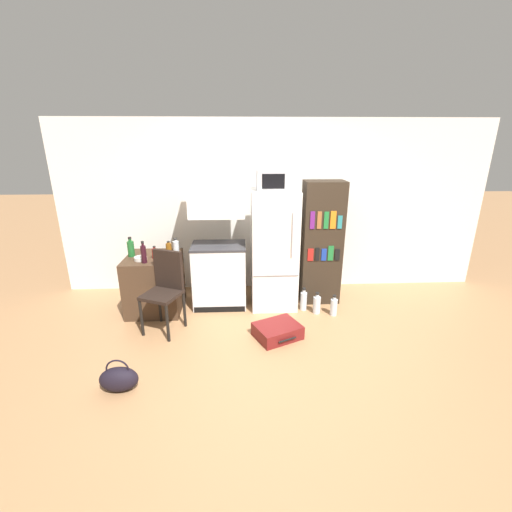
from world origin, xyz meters
The scene contains 19 objects.
ground_plane centered at (0.00, 0.00, 0.00)m, with size 24.00×24.00×0.00m, color #A3754C.
wall_back centered at (0.20, 2.00, 1.27)m, with size 6.40×0.10×2.54m.
side_table centered at (-1.50, 1.24, 0.38)m, with size 0.69×0.72×0.77m.
kitchen_hutch centered at (-0.62, 1.34, 0.93)m, with size 0.74×0.52×2.00m.
refrigerator centered at (0.13, 1.31, 0.81)m, with size 0.61×0.60×1.63m.
microwave centered at (0.13, 1.31, 1.76)m, with size 0.48×0.38×0.26m.
bookshelf centered at (0.81, 1.42, 0.86)m, with size 0.55×0.36×1.73m.
bottle_amber_beer centered at (-1.32, 1.47, 0.83)m, with size 0.08×0.08×0.14m.
bottle_clear_short centered at (-1.22, 1.45, 0.85)m, with size 0.08×0.08×0.19m.
bottle_green_tall centered at (-1.77, 1.26, 0.88)m, with size 0.09×0.09×0.27m.
bottle_wine_dark centered at (-1.54, 1.00, 0.89)m, with size 0.07×0.07×0.28m.
bottle_ketchup_red centered at (-1.44, 1.16, 0.84)m, with size 0.07×0.07×0.17m.
bowl centered at (-1.61, 1.10, 0.79)m, with size 0.16×0.16×0.04m.
chair centered at (-1.24, 0.73, 0.59)m, with size 0.53×0.53×0.99m.
suitcase_large_flat centered at (0.10, 0.44, 0.08)m, with size 0.63×0.58×0.16m.
handbag centered at (-1.48, -0.41, 0.12)m, with size 0.36×0.20×0.33m.
water_bottle_front centered at (0.53, 1.11, 0.14)m, with size 0.09×0.09×0.33m.
water_bottle_middle centered at (0.70, 1.00, 0.13)m, with size 0.10×0.10×0.30m.
water_bottle_back centered at (0.91, 0.94, 0.12)m, with size 0.09×0.09×0.29m.
Camera 1 is at (-0.33, -3.11, 2.25)m, focal length 24.00 mm.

